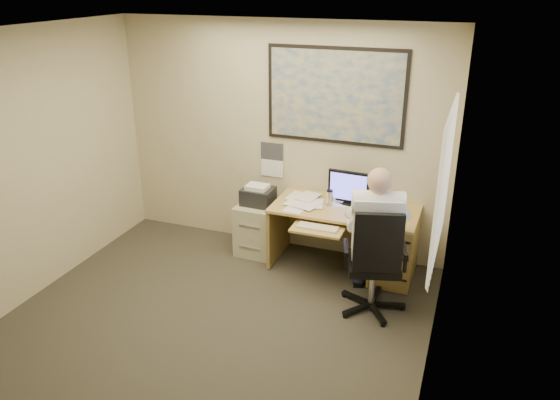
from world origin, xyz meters
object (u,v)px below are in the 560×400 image
(person, at_px, (376,241))
(desk, at_px, (373,237))
(filing_cabinet, at_px, (259,223))
(office_chair, at_px, (370,281))

(person, bearing_deg, desk, 87.85)
(desk, distance_m, filing_cabinet, 1.39)
(desk, xyz_separation_m, office_chair, (0.14, -0.77, -0.11))
(desk, bearing_deg, person, -77.65)
(filing_cabinet, height_order, person, person)
(desk, bearing_deg, filing_cabinet, 178.41)
(filing_cabinet, bearing_deg, office_chair, -26.10)
(desk, xyz_separation_m, filing_cabinet, (-1.39, 0.04, -0.07))
(desk, bearing_deg, office_chair, -79.96)
(filing_cabinet, bearing_deg, person, -23.42)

